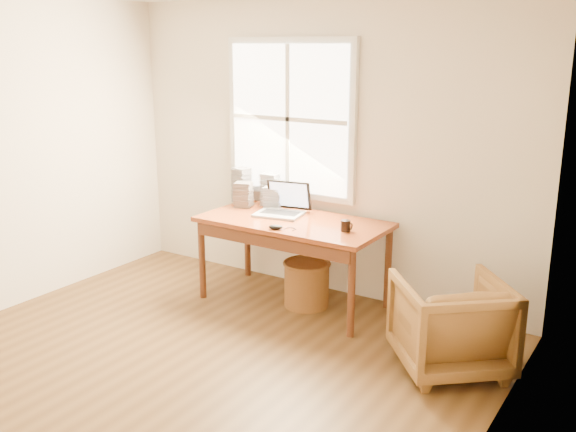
% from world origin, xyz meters
% --- Properties ---
extents(room_shell, '(4.04, 4.54, 2.64)m').
position_xyz_m(room_shell, '(-0.02, 0.16, 1.32)').
color(room_shell, brown).
rests_on(room_shell, ground).
extents(desk, '(1.60, 0.80, 0.04)m').
position_xyz_m(desk, '(0.00, 1.80, 0.73)').
color(desk, brown).
rests_on(desk, room_shell).
extents(armchair, '(1.01, 1.01, 0.66)m').
position_xyz_m(armchair, '(1.55, 1.38, 0.33)').
color(armchair, brown).
rests_on(armchair, room_shell).
extents(wicker_stool, '(0.39, 0.39, 0.38)m').
position_xyz_m(wicker_stool, '(0.14, 1.80, 0.19)').
color(wicker_stool, brown).
rests_on(wicker_stool, room_shell).
extents(laptop, '(0.52, 0.53, 0.33)m').
position_xyz_m(laptop, '(-0.18, 1.85, 0.91)').
color(laptop, '#A2A4A9').
rests_on(laptop, desk).
extents(mouse, '(0.13, 0.11, 0.04)m').
position_xyz_m(mouse, '(0.03, 1.48, 0.77)').
color(mouse, black).
rests_on(mouse, desk).
extents(coffee_mug, '(0.09, 0.09, 0.09)m').
position_xyz_m(coffee_mug, '(0.53, 1.74, 0.79)').
color(coffee_mug, black).
rests_on(coffee_mug, desk).
extents(cd_stack_a, '(0.16, 0.15, 0.30)m').
position_xyz_m(cd_stack_a, '(-0.45, 2.12, 0.90)').
color(cd_stack_a, '#B5BAC2').
rests_on(cd_stack_a, desk).
extents(cd_stack_b, '(0.18, 0.17, 0.23)m').
position_xyz_m(cd_stack_b, '(-0.63, 1.94, 0.87)').
color(cd_stack_b, '#2A2A30').
rests_on(cd_stack_b, desk).
extents(cd_stack_c, '(0.16, 0.15, 0.33)m').
position_xyz_m(cd_stack_c, '(-0.75, 2.08, 0.92)').
color(cd_stack_c, '#9797A3').
rests_on(cd_stack_c, desk).
extents(cd_stack_d, '(0.18, 0.17, 0.20)m').
position_xyz_m(cd_stack_d, '(-0.36, 2.03, 0.85)').
color(cd_stack_d, silver).
rests_on(cd_stack_d, desk).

